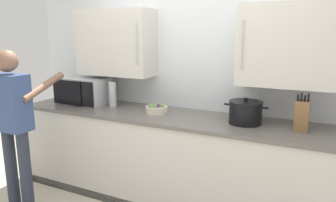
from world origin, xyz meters
name	(u,v)px	position (x,y,z in m)	size (l,w,h in m)	color
back_wall_tiled	(198,63)	(0.00, 1.11, 1.43)	(4.13, 0.44, 2.72)	silver
counter_unit	(184,162)	(0.00, 0.77, 0.46)	(3.65, 0.70, 0.93)	beige
microwave_oven	(81,90)	(-1.30, 0.82, 1.08)	(0.56, 0.37, 0.30)	#B7BABF
thermos_flask	(113,94)	(-0.87, 0.82, 1.07)	(0.08, 0.08, 0.28)	#B7BABF
stock_pot	(245,112)	(0.58, 0.80, 1.03)	(0.39, 0.29, 0.23)	black
fruit_bowl	(156,109)	(-0.31, 0.78, 0.97)	(0.22, 0.22, 0.10)	beige
knife_block	(302,116)	(1.04, 0.79, 1.06)	(0.11, 0.15, 0.32)	brown
person_figure	(14,118)	(-1.38, -0.03, 0.94)	(0.44, 0.64, 1.58)	#282D3D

